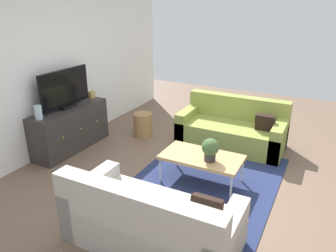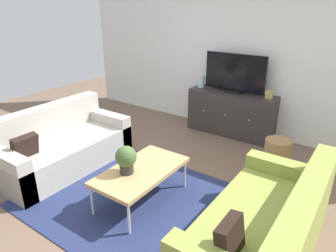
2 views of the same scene
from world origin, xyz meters
The scene contains 12 objects.
ground_plane centered at (0.00, 0.00, 0.00)m, with size 10.00×10.00×0.00m, color brown.
wall_back centered at (0.00, 2.55, 1.35)m, with size 6.40×0.12×2.70m, color white.
area_rug centered at (0.00, -0.15, 0.01)m, with size 2.50×1.90×0.01m, color navy.
couch_left_side centered at (-1.44, -0.10, 0.27)m, with size 0.86×1.77×0.81m.
couch_right_side centered at (1.44, -0.10, 0.27)m, with size 0.86×1.77×0.81m.
coffee_table centered at (0.00, -0.10, 0.38)m, with size 0.60×1.09×0.41m.
potted_plant centered at (-0.08, -0.24, 0.58)m, with size 0.23×0.23×0.31m.
tv_console centered at (0.01, 2.27, 0.36)m, with size 1.44×0.47×0.73m.
flat_screen_tv centered at (0.01, 2.29, 1.04)m, with size 1.02×0.16×0.63m.
glass_vase centered at (-0.59, 2.27, 0.83)m, with size 0.11×0.11×0.21m, color silver.
mantel_clock centered at (0.61, 2.27, 0.79)m, with size 0.11×0.07×0.13m, color tan.
wicker_basket centered at (1.03, 1.49, 0.22)m, with size 0.34×0.34×0.43m, color #9E7547.
Camera 1 is at (-3.72, -1.51, 2.41)m, focal length 34.80 mm.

